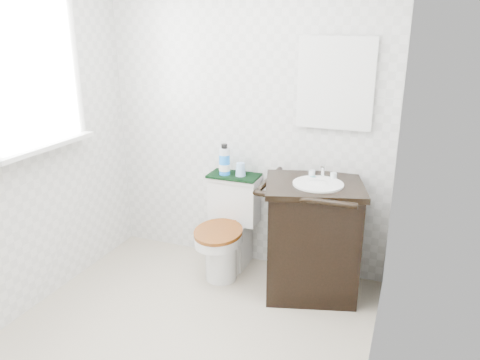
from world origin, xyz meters
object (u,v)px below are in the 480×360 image
Objects in this scene: vanity at (312,236)px; cup at (241,169)px; toilet at (229,231)px; mouthwash_bottle at (224,161)px; trash_bin at (227,253)px.

vanity is 9.30× the size of cup.
mouthwash_bottle is (-0.07, 0.10, 0.53)m from toilet.
vanity is (0.66, -0.07, 0.11)m from toilet.
vanity is at bearing -5.90° from toilet.
vanity reaches higher than cup.
mouthwash_bottle reaches higher than cup.
trash_bin is at bearing -81.62° from toilet.
toilet is 7.36× the size of cup.
toilet is at bearing -117.49° from cup.
cup is at bearing 163.62° from vanity.
trash_bin is 3.17× the size of cup.
mouthwash_bottle reaches higher than toilet.
toilet is at bearing -54.58° from mouthwash_bottle.
vanity is at bearing -12.69° from mouthwash_bottle.
toilet is at bearing 174.10° from vanity.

